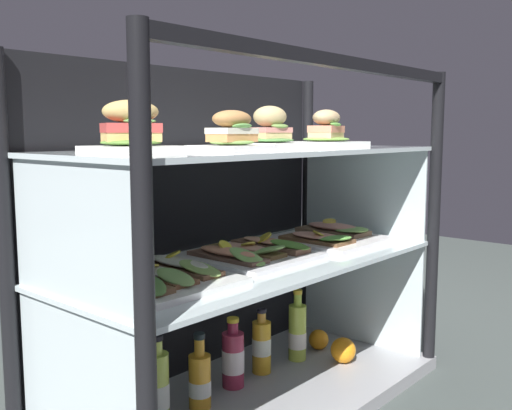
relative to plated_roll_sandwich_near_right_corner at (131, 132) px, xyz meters
name	(u,v)px	position (x,y,z in m)	size (l,w,h in m)	color
ground_plane	(256,410)	(0.38, -0.04, -0.79)	(6.00, 6.00, 0.02)	#414946
case_base_deck	(256,400)	(0.38, -0.04, -0.76)	(1.21, 0.54, 0.04)	#9F9FA3
case_frame	(222,220)	(0.38, 0.09, -0.25)	(1.21, 0.54, 0.97)	black
riser_lower_tier	(256,329)	(0.38, -0.04, -0.55)	(1.13, 0.47, 0.38)	silver
shelf_lower_glass	(256,262)	(0.38, -0.04, -0.36)	(1.15, 0.49, 0.01)	silver
riser_upper_tier	(256,207)	(0.38, -0.04, -0.20)	(1.13, 0.47, 0.29)	silver
shelf_upper_glass	(256,151)	(0.38, -0.04, -0.05)	(1.15, 0.49, 0.01)	silver
plated_roll_sandwich_near_right_corner	(131,132)	(0.00, 0.00, 0.00)	(0.18, 0.18, 0.12)	white
plated_roll_sandwich_center	(232,134)	(0.27, -0.06, -0.01)	(0.17, 0.17, 0.10)	white
plated_roll_sandwich_far_right	(270,133)	(0.52, 0.02, 0.00)	(0.21, 0.21, 0.12)	white
plated_roll_sandwich_right_of_center	(326,133)	(0.76, -0.01, 0.00)	(0.21, 0.21, 0.12)	white
open_sandwich_tray_near_right_corner	(158,277)	(0.03, -0.04, -0.33)	(0.31, 0.32, 0.06)	white
open_sandwich_tray_far_right	(251,252)	(0.38, -0.02, -0.33)	(0.31, 0.32, 0.06)	white
open_sandwich_tray_mid_left	(329,236)	(0.74, -0.04, -0.33)	(0.31, 0.32, 0.06)	white
juice_bottle_back_right	(107,405)	(-0.06, 0.04, -0.64)	(0.06, 0.06, 0.24)	white
juice_bottle_front_fourth	(156,387)	(0.09, 0.05, -0.65)	(0.07, 0.07, 0.23)	#B9D14E
juice_bottle_front_left_end	(200,380)	(0.22, 0.02, -0.66)	(0.06, 0.06, 0.21)	gold
juice_bottle_front_middle	(233,358)	(0.37, 0.04, -0.66)	(0.07, 0.07, 0.21)	#9F2B47
juice_bottle_near_post	(262,346)	(0.51, 0.05, -0.65)	(0.06, 0.06, 0.20)	gold
juice_bottle_tucked_behind	(297,332)	(0.66, 0.03, -0.65)	(0.06, 0.06, 0.23)	#BCD449
orange_fruit_beside_bottles	(319,339)	(0.78, 0.02, -0.71)	(0.07, 0.07, 0.07)	orange
orange_fruit_near_left_post	(343,350)	(0.74, -0.10, -0.70)	(0.08, 0.08, 0.08)	orange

